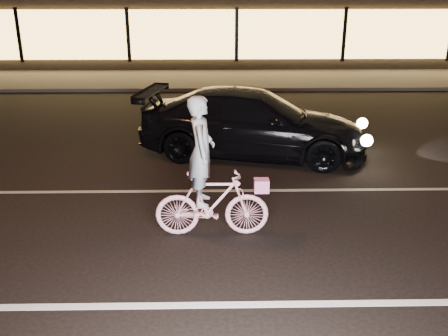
{
  "coord_description": "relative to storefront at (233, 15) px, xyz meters",
  "views": [
    {
      "loc": [
        -0.93,
        -6.52,
        3.62
      ],
      "look_at": [
        -0.8,
        0.6,
        0.97
      ],
      "focal_mm": 40.0,
      "sensor_mm": 36.0,
      "label": 1
    }
  ],
  "objects": [
    {
      "name": "cyclist",
      "position": [
        -1.02,
        -18.67,
        -1.38
      ],
      "size": [
        1.72,
        0.59,
        2.16
      ],
      "rotation": [
        0.0,
        0.0,
        1.57
      ],
      "color": "#FF5385",
      "rests_on": "ground"
    },
    {
      "name": "ground",
      "position": [
        0.0,
        -18.97,
        -2.15
      ],
      "size": [
        90.0,
        90.0,
        0.0
      ],
      "primitive_type": "plane",
      "color": "black",
      "rests_on": "ground"
    },
    {
      "name": "sidewalk",
      "position": [
        0.0,
        -5.97,
        -2.09
      ],
      "size": [
        30.0,
        4.0,
        0.12
      ],
      "primitive_type": "cube",
      "color": "#383533",
      "rests_on": "ground"
    },
    {
      "name": "lane_stripe_far",
      "position": [
        0.0,
        -16.97,
        -2.14
      ],
      "size": [
        60.0,
        0.1,
        0.01
      ],
      "primitive_type": "cube",
      "color": "gray",
      "rests_on": "ground"
    },
    {
      "name": "lane_stripe_near",
      "position": [
        0.0,
        -20.47,
        -2.14
      ],
      "size": [
        60.0,
        0.12,
        0.01
      ],
      "primitive_type": "cube",
      "color": "silver",
      "rests_on": "ground"
    },
    {
      "name": "sedan",
      "position": [
        -0.09,
        -14.86,
        -1.42
      ],
      "size": [
        5.3,
        3.02,
        1.45
      ],
      "rotation": [
        0.0,
        0.0,
        1.36
      ],
      "color": "black",
      "rests_on": "ground"
    },
    {
      "name": "storefront",
      "position": [
        0.0,
        0.0,
        0.0
      ],
      "size": [
        25.4,
        8.42,
        4.2
      ],
      "color": "black",
      "rests_on": "ground"
    }
  ]
}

